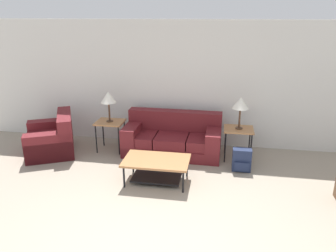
% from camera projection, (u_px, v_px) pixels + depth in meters
% --- Properties ---
extents(wall_back, '(9.17, 0.06, 2.60)m').
position_uv_depth(wall_back, '(188.00, 85.00, 6.81)').
color(wall_back, silver).
rests_on(wall_back, ground_plane).
extents(couch, '(1.93, 0.90, 0.82)m').
position_uv_depth(couch, '(173.00, 139.00, 6.62)').
color(couch, maroon).
rests_on(couch, ground_plane).
extents(armchair, '(1.30, 1.40, 0.80)m').
position_uv_depth(armchair, '(53.00, 139.00, 6.65)').
color(armchair, maroon).
rests_on(armchair, ground_plane).
extents(coffee_table, '(1.09, 0.68, 0.41)m').
position_uv_depth(coffee_table, '(156.00, 165.00, 5.47)').
color(coffee_table, '#A87042').
rests_on(coffee_table, ground_plane).
extents(side_table_left, '(0.56, 0.48, 0.63)m').
position_uv_depth(side_table_left, '(110.00, 125.00, 6.67)').
color(side_table_left, '#A87042').
rests_on(side_table_left, ground_plane).
extents(side_table_right, '(0.56, 0.48, 0.63)m').
position_uv_depth(side_table_right, '(239.00, 132.00, 6.26)').
color(side_table_right, '#A87042').
rests_on(side_table_right, ground_plane).
extents(table_lamp_left, '(0.31, 0.31, 0.62)m').
position_uv_depth(table_lamp_left, '(108.00, 98.00, 6.48)').
color(table_lamp_left, '#472D1E').
rests_on(table_lamp_left, side_table_left).
extents(table_lamp_right, '(0.31, 0.31, 0.62)m').
position_uv_depth(table_lamp_right, '(241.00, 104.00, 6.08)').
color(table_lamp_right, '#472D1E').
rests_on(table_lamp_right, side_table_right).
extents(backpack, '(0.33, 0.26, 0.42)m').
position_uv_depth(backpack, '(242.00, 160.00, 5.89)').
color(backpack, '#1E2847').
rests_on(backpack, ground_plane).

